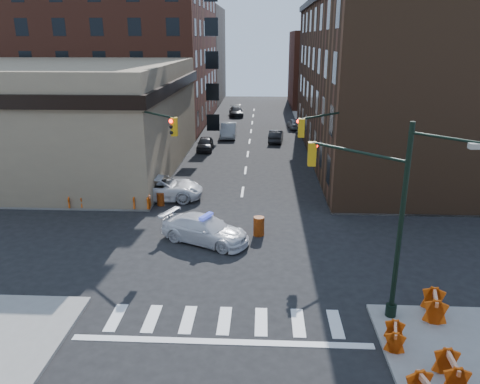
# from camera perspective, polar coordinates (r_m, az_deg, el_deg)

# --- Properties ---
(ground) EXTENTS (140.00, 140.00, 0.00)m
(ground) POSITION_cam_1_polar(r_m,az_deg,el_deg) (25.73, -0.68, -7.00)
(ground) COLOR black
(ground) RESTS_ON ground
(sidewalk_nw) EXTENTS (34.00, 54.50, 0.15)m
(sidewalk_nw) POSITION_cam_1_polar(r_m,az_deg,el_deg) (62.04, -20.60, 7.00)
(sidewalk_nw) COLOR gray
(sidewalk_nw) RESTS_ON ground
(sidewalk_ne) EXTENTS (34.00, 54.50, 0.15)m
(sidewalk_ne) POSITION_cam_1_polar(r_m,az_deg,el_deg) (60.96, 23.63, 6.46)
(sidewalk_ne) COLOR gray
(sidewalk_ne) RESTS_ON ground
(bank_building) EXTENTS (22.00, 22.00, 9.00)m
(bank_building) POSITION_cam_1_polar(r_m,az_deg,el_deg) (44.27, -22.11, 8.54)
(bank_building) COLOR #857457
(bank_building) RESTS_ON ground
(apartment_block) EXTENTS (25.00, 25.00, 24.00)m
(apartment_block) POSITION_cam_1_polar(r_m,az_deg,el_deg) (66.29, -15.52, 18.55)
(apartment_block) COLOR #5E2C1D
(apartment_block) RESTS_ON ground
(commercial_row_ne) EXTENTS (14.00, 34.00, 14.00)m
(commercial_row_ne) POSITION_cam_1_polar(r_m,az_deg,el_deg) (47.32, 17.37, 12.66)
(commercial_row_ne) COLOR #4B301E
(commercial_row_ne) RESTS_ON ground
(filler_nw) EXTENTS (20.00, 18.00, 16.00)m
(filler_nw) POSITION_cam_1_polar(r_m,az_deg,el_deg) (87.03, -9.11, 16.11)
(filler_nw) COLOR brown
(filler_nw) RESTS_ON ground
(filler_ne) EXTENTS (16.00, 16.00, 12.00)m
(filler_ne) POSITION_cam_1_polar(r_m,az_deg,el_deg) (82.33, 11.96, 14.45)
(filler_ne) COLOR #5E2C1D
(filler_ne) RESTS_ON ground
(signal_pole_se) EXTENTS (5.40, 5.27, 8.00)m
(signal_pole_se) POSITION_cam_1_polar(r_m,az_deg,el_deg) (19.36, 16.37, -1.72)
(signal_pole_se) COLOR black
(signal_pole_se) RESTS_ON sidewalk_se
(signal_pole_nw) EXTENTS (3.58, 3.67, 8.00)m
(signal_pole_nw) POSITION_cam_1_polar(r_m,az_deg,el_deg) (30.21, -11.28, 5.22)
(signal_pole_nw) COLOR black
(signal_pole_nw) RESTS_ON sidewalk_nw
(signal_pole_ne) EXTENTS (3.67, 3.58, 8.00)m
(signal_pole_ne) POSITION_cam_1_polar(r_m,az_deg,el_deg) (29.66, 11.30, 4.98)
(signal_pole_ne) COLOR black
(signal_pole_ne) RESTS_ON sidewalk_ne
(tree_ne_near) EXTENTS (3.00, 3.00, 4.85)m
(tree_ne_near) POSITION_cam_1_polar(r_m,az_deg,el_deg) (50.15, 9.85, 9.43)
(tree_ne_near) COLOR black
(tree_ne_near) RESTS_ON sidewalk_ne
(tree_ne_far) EXTENTS (3.00, 3.00, 4.85)m
(tree_ne_far) POSITION_cam_1_polar(r_m,az_deg,el_deg) (58.02, 8.93, 10.66)
(tree_ne_far) COLOR black
(tree_ne_far) RESTS_ON sidewalk_ne
(police_car) EXTENTS (5.58, 4.10, 1.50)m
(police_car) POSITION_cam_1_polar(r_m,az_deg,el_deg) (26.40, -4.28, -4.58)
(police_car) COLOR silver
(police_car) RESTS_ON ground
(pickup) EXTENTS (6.29, 3.27, 1.69)m
(pickup) POSITION_cam_1_polar(r_m,az_deg,el_deg) (33.70, -9.74, 0.51)
(pickup) COLOR silver
(pickup) RESTS_ON ground
(parked_car_wnear) EXTENTS (1.72, 4.00, 1.34)m
(parked_car_wnear) POSITION_cam_1_polar(r_m,az_deg,el_deg) (48.23, -4.29, 5.89)
(parked_car_wnear) COLOR black
(parked_car_wnear) RESTS_ON ground
(parked_car_wfar) EXTENTS (1.84, 5.02, 1.64)m
(parked_car_wfar) POSITION_cam_1_polar(r_m,az_deg,el_deg) (54.44, -1.41, 7.53)
(parked_car_wfar) COLOR #92959A
(parked_car_wfar) RESTS_ON ground
(parked_car_wdeep) EXTENTS (2.45, 4.96, 1.39)m
(parked_car_wdeep) POSITION_cam_1_polar(r_m,az_deg,el_deg) (69.56, -0.48, 9.79)
(parked_car_wdeep) COLOR black
(parked_car_wdeep) RESTS_ON ground
(parked_car_enear) EXTENTS (1.81, 4.17, 1.34)m
(parked_car_enear) POSITION_cam_1_polar(r_m,az_deg,el_deg) (52.15, 4.40, 6.83)
(parked_car_enear) COLOR black
(parked_car_enear) RESTS_ON ground
(parked_car_efar) EXTENTS (1.97, 4.03, 1.32)m
(parked_car_efar) POSITION_cam_1_polar(r_m,az_deg,el_deg) (60.24, 6.70, 8.30)
(parked_car_efar) COLOR #989CA1
(parked_car_efar) RESTS_ON ground
(pedestrian_a) EXTENTS (0.72, 0.55, 1.77)m
(pedestrian_a) POSITION_cam_1_polar(r_m,az_deg,el_deg) (33.71, -17.23, 0.27)
(pedestrian_a) COLOR black
(pedestrian_a) RESTS_ON sidewalk_nw
(pedestrian_b) EXTENTS (0.92, 0.79, 1.65)m
(pedestrian_b) POSITION_cam_1_polar(r_m,az_deg,el_deg) (34.01, -14.74, 0.55)
(pedestrian_b) COLOR black
(pedestrian_b) RESTS_ON sidewalk_nw
(pedestrian_c) EXTENTS (1.08, 0.98, 1.76)m
(pedestrian_c) POSITION_cam_1_polar(r_m,az_deg,el_deg) (34.20, -22.32, -0.05)
(pedestrian_c) COLOR black
(pedestrian_c) RESTS_ON sidewalk_nw
(barrel_road) EXTENTS (0.83, 0.83, 1.13)m
(barrel_road) POSITION_cam_1_polar(r_m,az_deg,el_deg) (27.28, 2.31, -4.19)
(barrel_road) COLOR #D65D0A
(barrel_road) RESTS_ON ground
(barrel_bank) EXTENTS (0.62, 0.62, 0.88)m
(barrel_bank) POSITION_cam_1_polar(r_m,az_deg,el_deg) (32.56, -9.66, -0.88)
(barrel_bank) COLOR #C15109
(barrel_bank) RESTS_ON ground
(barricade_se_a) EXTENTS (1.00, 1.50, 1.03)m
(barricade_se_a) POSITION_cam_1_polar(r_m,az_deg,el_deg) (21.01, 22.59, -12.70)
(barricade_se_a) COLOR #EB5B0B
(barricade_se_a) RESTS_ON sidewalk_se
(barricade_se_b) EXTENTS (0.80, 1.20, 0.83)m
(barricade_se_b) POSITION_cam_1_polar(r_m,az_deg,el_deg) (18.83, 18.33, -16.40)
(barricade_se_b) COLOR orange
(barricade_se_b) RESTS_ON sidewalk_se
(barricade_se_c) EXTENTS (0.70, 1.32, 0.97)m
(barricade_se_c) POSITION_cam_1_polar(r_m,az_deg,el_deg) (17.74, 24.32, -19.31)
(barricade_se_c) COLOR #DB4B0A
(barricade_se_c) RESTS_ON sidewalk_se
(barricade_nw_a) EXTENTS (1.24, 0.63, 0.93)m
(barricade_nw_a) POSITION_cam_1_polar(r_m,az_deg,el_deg) (31.73, -11.85, -1.20)
(barricade_nw_a) COLOR #C74309
(barricade_nw_a) RESTS_ON sidewalk_nw
(barricade_nw_b) EXTENTS (1.17, 0.73, 0.81)m
(barricade_nw_b) POSITION_cam_1_polar(r_m,az_deg,el_deg) (33.16, -19.36, -1.12)
(barricade_nw_b) COLOR #E33F0A
(barricade_nw_b) RESTS_ON sidewalk_nw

